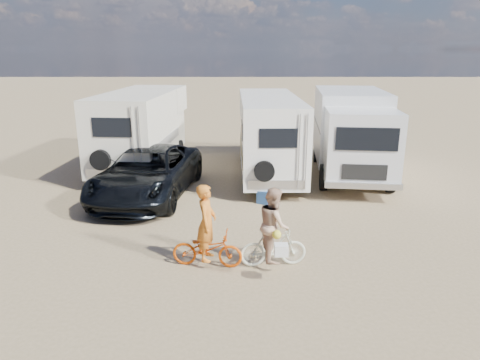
{
  "coord_description": "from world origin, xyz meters",
  "views": [
    {
      "loc": [
        -0.83,
        -10.17,
        4.76
      ],
      "look_at": [
        -0.8,
        1.36,
        1.3
      ],
      "focal_mm": 32.73,
      "sensor_mm": 36.0,
      "label": 1
    }
  ],
  "objects_px": {
    "bike_parked": "(375,173)",
    "cooler": "(266,197)",
    "dark_suv": "(148,173)",
    "bike_man": "(207,249)",
    "crate": "(268,184)",
    "rv_left": "(142,131)",
    "rider_man": "(207,230)",
    "rider_woman": "(274,231)",
    "box_truck": "(352,135)",
    "rv_main": "(269,136)",
    "bike_woman": "(273,247)"
  },
  "relations": [
    {
      "from": "crate",
      "to": "bike_man",
      "type": "bearing_deg",
      "value": -106.81
    },
    {
      "from": "box_truck",
      "to": "rider_man",
      "type": "height_order",
      "value": "box_truck"
    },
    {
      "from": "rv_left",
      "to": "bike_man",
      "type": "relative_size",
      "value": 4.15
    },
    {
      "from": "rider_man",
      "to": "crate",
      "type": "distance_m",
      "value": 6.12
    },
    {
      "from": "rv_left",
      "to": "crate",
      "type": "xyz_separation_m",
      "value": [
        5.0,
        -2.8,
        -1.41
      ]
    },
    {
      "from": "rv_main",
      "to": "bike_parked",
      "type": "relative_size",
      "value": 4.33
    },
    {
      "from": "rv_left",
      "to": "rider_man",
      "type": "bearing_deg",
      "value": -65.13
    },
    {
      "from": "rider_woman",
      "to": "cooler",
      "type": "height_order",
      "value": "rider_woman"
    },
    {
      "from": "bike_man",
      "to": "bike_parked",
      "type": "xyz_separation_m",
      "value": [
        5.69,
        6.32,
        0.01
      ]
    },
    {
      "from": "bike_woman",
      "to": "rider_woman",
      "type": "height_order",
      "value": "rider_woman"
    },
    {
      "from": "rv_main",
      "to": "bike_woman",
      "type": "relative_size",
      "value": 4.64
    },
    {
      "from": "bike_parked",
      "to": "crate",
      "type": "distance_m",
      "value": 3.97
    },
    {
      "from": "bike_man",
      "to": "crate",
      "type": "height_order",
      "value": "bike_man"
    },
    {
      "from": "dark_suv",
      "to": "rider_woman",
      "type": "xyz_separation_m",
      "value": [
        3.83,
        -4.99,
        0.04
      ]
    },
    {
      "from": "bike_man",
      "to": "crate",
      "type": "relative_size",
      "value": 4.04
    },
    {
      "from": "dark_suv",
      "to": "crate",
      "type": "relative_size",
      "value": 14.66
    },
    {
      "from": "rider_woman",
      "to": "dark_suv",
      "type": "bearing_deg",
      "value": 31.18
    },
    {
      "from": "bike_man",
      "to": "rider_woman",
      "type": "xyz_separation_m",
      "value": [
        1.5,
        0.01,
        0.42
      ]
    },
    {
      "from": "rv_main",
      "to": "cooler",
      "type": "height_order",
      "value": "rv_main"
    },
    {
      "from": "bike_man",
      "to": "rider_man",
      "type": "relative_size",
      "value": 0.91
    },
    {
      "from": "bike_man",
      "to": "rv_left",
      "type": "bearing_deg",
      "value": 27.79
    },
    {
      "from": "rider_woman",
      "to": "rider_man",
      "type": "bearing_deg",
      "value": 84.08
    },
    {
      "from": "bike_woman",
      "to": "bike_man",
      "type": "bearing_deg",
      "value": 84.08
    },
    {
      "from": "bike_woman",
      "to": "rider_woman",
      "type": "bearing_deg",
      "value": -0.0
    },
    {
      "from": "box_truck",
      "to": "bike_woman",
      "type": "distance_m",
      "value": 8.36
    },
    {
      "from": "bike_parked",
      "to": "cooler",
      "type": "height_order",
      "value": "bike_parked"
    },
    {
      "from": "box_truck",
      "to": "bike_parked",
      "type": "distance_m",
      "value": 1.79
    },
    {
      "from": "rv_main",
      "to": "rv_left",
      "type": "bearing_deg",
      "value": 169.08
    },
    {
      "from": "bike_man",
      "to": "rider_woman",
      "type": "relative_size",
      "value": 0.95
    },
    {
      "from": "rv_main",
      "to": "crate",
      "type": "bearing_deg",
      "value": -94.41
    },
    {
      "from": "box_truck",
      "to": "rider_woman",
      "type": "xyz_separation_m",
      "value": [
        -3.54,
        -7.49,
        -0.76
      ]
    },
    {
      "from": "rv_left",
      "to": "box_truck",
      "type": "xyz_separation_m",
      "value": [
        8.28,
        -1.12,
        0.04
      ]
    },
    {
      "from": "rv_left",
      "to": "dark_suv",
      "type": "bearing_deg",
      "value": -71.58
    },
    {
      "from": "dark_suv",
      "to": "bike_man",
      "type": "height_order",
      "value": "dark_suv"
    },
    {
      "from": "rider_woman",
      "to": "box_truck",
      "type": "bearing_deg",
      "value": -31.6
    },
    {
      "from": "rider_woman",
      "to": "bike_parked",
      "type": "relative_size",
      "value": 1.03
    },
    {
      "from": "rv_left",
      "to": "rider_woman",
      "type": "xyz_separation_m",
      "value": [
        4.74,
        -8.61,
        -0.73
      ]
    },
    {
      "from": "rider_woman",
      "to": "cooler",
      "type": "distance_m",
      "value": 4.29
    },
    {
      "from": "box_truck",
      "to": "rv_main",
      "type": "bearing_deg",
      "value": -177.29
    },
    {
      "from": "rv_main",
      "to": "crate",
      "type": "distance_m",
      "value": 2.33
    },
    {
      "from": "rv_left",
      "to": "crate",
      "type": "relative_size",
      "value": 16.75
    },
    {
      "from": "rv_left",
      "to": "rider_woman",
      "type": "relative_size",
      "value": 3.94
    },
    {
      "from": "rider_woman",
      "to": "crate",
      "type": "bearing_deg",
      "value": -8.85
    },
    {
      "from": "bike_man",
      "to": "rider_man",
      "type": "height_order",
      "value": "rider_man"
    },
    {
      "from": "rider_man",
      "to": "crate",
      "type": "height_order",
      "value": "rider_man"
    },
    {
      "from": "rider_woman",
      "to": "cooler",
      "type": "xyz_separation_m",
      "value": [
        0.1,
        4.24,
        -0.63
      ]
    },
    {
      "from": "rv_main",
      "to": "rv_left",
      "type": "relative_size",
      "value": 1.06
    },
    {
      "from": "rider_woman",
      "to": "crate",
      "type": "relative_size",
      "value": 4.25
    },
    {
      "from": "bike_man",
      "to": "cooler",
      "type": "relative_size",
      "value": 3.0
    },
    {
      "from": "dark_suv",
      "to": "rider_man",
      "type": "height_order",
      "value": "rider_man"
    }
  ]
}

